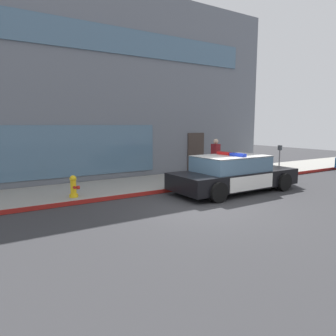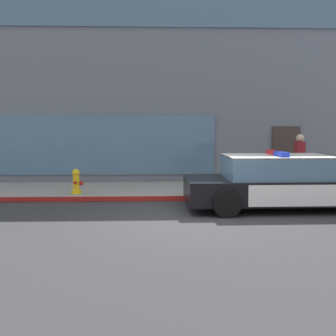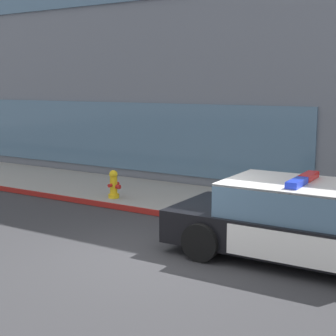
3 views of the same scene
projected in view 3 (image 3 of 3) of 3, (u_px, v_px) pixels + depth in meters
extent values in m
plane|color=#303033|center=(155.00, 255.00, 9.13)|extent=(48.00, 48.00, 0.00)
cube|color=gray|center=(242.00, 207.00, 12.37)|extent=(48.00, 3.07, 0.15)
cube|color=maroon|center=(213.00, 222.00, 11.07)|extent=(28.80, 0.04, 0.14)
cube|color=slate|center=(253.00, 53.00, 18.54)|extent=(21.37, 10.02, 8.41)
cube|color=slate|center=(115.00, 135.00, 16.10)|extent=(12.82, 0.08, 2.10)
cube|color=black|center=(312.00, 234.00, 8.74)|extent=(5.06, 1.99, 0.60)
cube|color=silver|center=(220.00, 211.00, 9.61)|extent=(1.43, 1.92, 0.05)
cube|color=silver|center=(321.00, 220.00, 9.62)|extent=(2.12, 0.05, 0.51)
cube|color=silver|center=(288.00, 248.00, 7.96)|extent=(2.12, 0.05, 0.51)
cube|color=yellow|center=(321.00, 220.00, 9.63)|extent=(0.22, 0.01, 0.26)
cube|color=slate|center=(302.00, 200.00, 8.75)|extent=(2.64, 1.77, 0.60)
cube|color=silver|center=(303.00, 184.00, 8.70)|extent=(2.64, 1.77, 0.04)
cube|color=red|center=(309.00, 176.00, 8.98)|extent=(0.21, 0.66, 0.11)
cube|color=blue|center=(297.00, 183.00, 8.39)|extent=(0.21, 0.66, 0.11)
cylinder|color=black|center=(244.00, 217.00, 10.43)|extent=(0.68, 0.23, 0.68)
cylinder|color=black|center=(201.00, 242.00, 8.79)|extent=(0.68, 0.23, 0.68)
cylinder|color=gold|center=(114.00, 196.00, 13.08)|extent=(0.28, 0.28, 0.10)
cylinder|color=gold|center=(114.00, 185.00, 13.03)|extent=(0.19, 0.19, 0.45)
sphere|color=gold|center=(113.00, 174.00, 12.99)|extent=(0.22, 0.22, 0.22)
cylinder|color=#B21E19|center=(113.00, 171.00, 12.97)|extent=(0.06, 0.06, 0.05)
cylinder|color=#B21E19|center=(110.00, 186.00, 12.91)|extent=(0.09, 0.10, 0.09)
cylinder|color=#B21E19|center=(117.00, 184.00, 13.15)|extent=(0.09, 0.10, 0.09)
cylinder|color=#B21E19|center=(118.00, 187.00, 12.96)|extent=(0.10, 0.12, 0.12)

